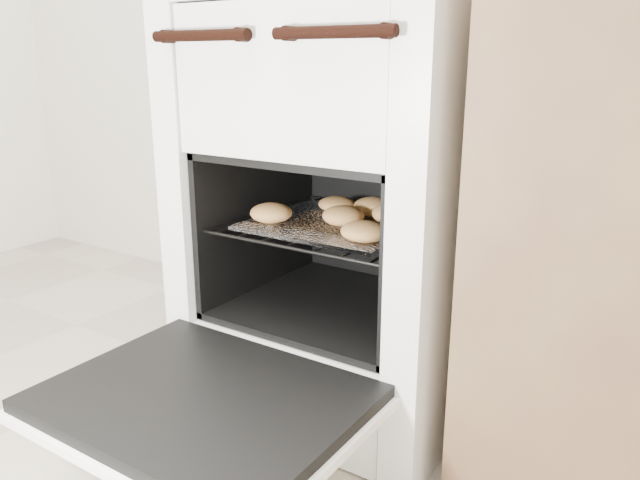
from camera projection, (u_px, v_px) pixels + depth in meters
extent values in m
cube|color=white|center=(359.00, 198.00, 1.32)|extent=(0.57, 0.60, 0.87)
cylinder|color=black|center=(199.00, 35.00, 1.05)|extent=(0.21, 0.02, 0.02)
cylinder|color=black|center=(332.00, 32.00, 0.91)|extent=(0.21, 0.02, 0.02)
cube|color=black|center=(203.00, 399.00, 1.00)|extent=(0.49, 0.38, 0.02)
cube|color=white|center=(204.00, 408.00, 1.00)|extent=(0.51, 0.40, 0.02)
cylinder|color=black|center=(262.00, 212.00, 1.38)|extent=(0.01, 0.40, 0.01)
cylinder|color=black|center=(433.00, 240.00, 1.17)|extent=(0.01, 0.40, 0.01)
cylinder|color=black|center=(285.00, 247.00, 1.12)|extent=(0.41, 0.01, 0.01)
cylinder|color=black|center=(384.00, 207.00, 1.42)|extent=(0.41, 0.01, 0.01)
cylinder|color=black|center=(274.00, 214.00, 1.36)|extent=(0.01, 0.38, 0.01)
cylinder|color=black|center=(295.00, 217.00, 1.33)|extent=(0.01, 0.38, 0.01)
cylinder|color=black|center=(317.00, 221.00, 1.30)|extent=(0.01, 0.38, 0.01)
cylinder|color=black|center=(340.00, 225.00, 1.27)|extent=(0.01, 0.38, 0.01)
cylinder|color=black|center=(364.00, 229.00, 1.24)|extent=(0.01, 0.38, 0.01)
cylinder|color=black|center=(390.00, 233.00, 1.21)|extent=(0.01, 0.38, 0.01)
cylinder|color=black|center=(417.00, 237.00, 1.18)|extent=(0.01, 0.38, 0.01)
cube|color=white|center=(335.00, 224.00, 1.26)|extent=(0.32, 0.28, 0.01)
ellipsoid|color=tan|center=(337.00, 204.00, 1.34)|extent=(0.10, 0.10, 0.03)
ellipsoid|color=tan|center=(365.00, 231.00, 1.12)|extent=(0.12, 0.12, 0.04)
ellipsoid|color=tan|center=(271.00, 213.00, 1.25)|extent=(0.10, 0.10, 0.04)
ellipsoid|color=tan|center=(373.00, 207.00, 1.30)|extent=(0.11, 0.11, 0.04)
ellipsoid|color=tan|center=(343.00, 216.00, 1.23)|extent=(0.11, 0.11, 0.04)
ellipsoid|color=tan|center=(397.00, 214.00, 1.23)|extent=(0.12, 0.12, 0.05)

